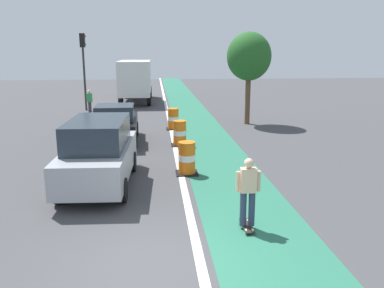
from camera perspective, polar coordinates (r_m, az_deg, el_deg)
name	(u,v)px	position (r m, az deg, el deg)	size (l,w,h in m)	color
ground_plane	(154,265)	(8.11, -5.42, -16.78)	(100.00, 100.00, 0.00)	#424244
bike_lane_strip	(203,135)	(19.59, 1.59, 1.33)	(2.50, 80.00, 0.01)	#286B51
lane_divider_stripe	(172,135)	(19.47, -2.80, 1.25)	(0.20, 80.00, 0.01)	silver
skateboarder_on_lane	(248,191)	(9.27, 7.95, -6.68)	(0.57, 0.80, 1.69)	black
parked_suv_nearest	(99,153)	(12.37, -13.11, -1.20)	(2.07, 4.67, 2.04)	#9EA0A5
parked_sedan_second	(116,124)	(18.14, -10.79, 2.80)	(1.98, 4.14, 1.70)	black
traffic_barrel_front	(187,158)	(13.33, -0.74, -2.05)	(0.73, 0.73, 1.09)	orange
traffic_barrel_mid	(180,133)	(17.29, -1.76, 1.51)	(0.73, 0.73, 1.09)	orange
traffic_barrel_back	(173,119)	(20.90, -2.68, 3.55)	(0.73, 0.73, 1.09)	orange
delivery_truck_down_block	(136,78)	(32.15, -8.00, 9.20)	(2.39, 7.61, 3.23)	silver
traffic_light_corner	(83,58)	(28.24, -15.17, 11.69)	(0.41, 0.32, 5.10)	#2D2D2D
pedestrian_crossing	(90,102)	(26.10, -14.35, 5.83)	(0.34, 0.20, 1.61)	#33333D
street_tree_sidewalk	(249,57)	(22.38, 8.10, 12.15)	(2.40, 2.40, 5.00)	brown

